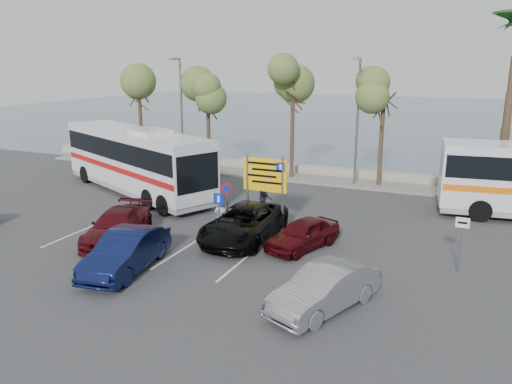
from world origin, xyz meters
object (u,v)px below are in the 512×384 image
at_px(suv_black, 244,223).
at_px(pedestrian_near, 221,217).
at_px(direction_sign, 265,180).
at_px(car_red, 303,234).
at_px(coach_bus_left, 136,162).
at_px(pedestrian_far, 265,197).
at_px(car_blue, 126,251).
at_px(car_maroon, 118,226).
at_px(car_silver_b, 324,289).
at_px(street_lamp_right, 357,115).
at_px(street_lamp_left, 181,108).

xyz_separation_m(suv_black, pedestrian_near, (-1.27, 0.17, 0.06)).
relative_size(direction_sign, car_red, 0.93).
xyz_separation_m(coach_bus_left, pedestrian_far, (8.97, -0.84, -1.03)).
relative_size(car_blue, car_maroon, 0.97).
bearing_deg(car_red, car_silver_b, -44.24).
height_order(pedestrian_near, pedestrian_far, pedestrian_far).
height_order(coach_bus_left, car_red, coach_bus_left).
height_order(street_lamp_right, car_red, street_lamp_right).
bearing_deg(street_lamp_left, suv_black, -48.34).
height_order(suv_black, pedestrian_far, pedestrian_far).
xyz_separation_m(street_lamp_right, pedestrian_far, (-3.00, -7.86, -3.71)).
xyz_separation_m(pedestrian_near, pedestrian_far, (0.58, 3.99, 0.05)).
relative_size(direction_sign, pedestrian_far, 2.02).
bearing_deg(car_red, pedestrian_near, -162.21).
relative_size(car_silver_b, pedestrian_near, 2.58).
xyz_separation_m(car_red, pedestrian_far, (-3.50, 4.16, 0.23)).
bearing_deg(pedestrian_near, car_maroon, 21.49).
relative_size(coach_bus_left, suv_black, 2.36).
xyz_separation_m(street_lamp_right, pedestrian_near, (-3.58, -11.85, -3.76)).
height_order(street_lamp_left, street_lamp_right, same).
bearing_deg(suv_black, pedestrian_far, 98.71).
relative_size(direction_sign, car_blue, 0.77).
xyz_separation_m(street_lamp_left, car_blue, (8.00, -17.02, -3.83)).
xyz_separation_m(car_maroon, pedestrian_near, (3.88, 2.63, 0.14)).
bearing_deg(car_silver_b, car_blue, -157.40).
height_order(direction_sign, car_blue, direction_sign).
bearing_deg(car_blue, street_lamp_left, 106.92).
xyz_separation_m(street_lamp_right, car_blue, (-5.00, -17.02, -3.83)).
distance_m(street_lamp_left, car_red, 18.50).
relative_size(suv_black, car_silver_b, 1.29).
bearing_deg(car_maroon, car_red, 1.56).
bearing_deg(car_silver_b, street_lamp_left, 155.66).
distance_m(street_lamp_left, pedestrian_far, 13.25).
height_order(car_maroon, car_red, car_maroon).
relative_size(car_red, pedestrian_far, 2.18).
xyz_separation_m(car_blue, pedestrian_far, (2.00, 9.16, 0.12)).
bearing_deg(pedestrian_near, pedestrian_far, -110.79).
relative_size(car_maroon, suv_black, 0.86).
distance_m(coach_bus_left, car_red, 13.49).
bearing_deg(direction_sign, pedestrian_far, 112.20).
distance_m(car_blue, pedestrian_near, 5.36).
bearing_deg(street_lamp_right, car_silver_b, -80.33).
height_order(street_lamp_right, coach_bus_left, street_lamp_right).
height_order(street_lamp_left, suv_black, street_lamp_left).
relative_size(street_lamp_right, coach_bus_left, 0.61).
bearing_deg(direction_sign, car_maroon, -142.72).
distance_m(street_lamp_left, suv_black, 16.53).
bearing_deg(street_lamp_left, street_lamp_right, 0.00).
bearing_deg(car_maroon, street_lamp_right, 47.13).
xyz_separation_m(street_lamp_right, car_maroon, (-7.46, -14.48, -3.90)).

